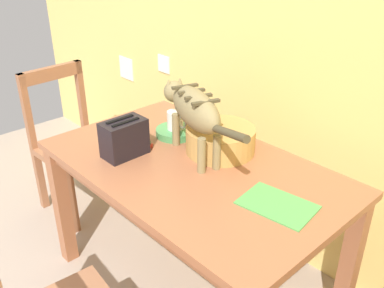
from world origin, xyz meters
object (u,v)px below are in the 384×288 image
(saucer_bowl, at_px, (175,132))
(wicker_basket, at_px, (220,139))
(dining_table, at_px, (192,181))
(magazine, at_px, (277,205))
(wooden_chair_near, at_px, (73,144))
(cat, at_px, (194,109))
(coffee_mug, at_px, (176,120))
(book_stack, at_px, (131,141))
(toaster, at_px, (124,138))

(saucer_bowl, height_order, wicker_basket, wicker_basket)
(dining_table, xyz_separation_m, wicker_basket, (-0.00, 0.18, 0.15))
(saucer_bowl, xyz_separation_m, magazine, (0.72, -0.12, -0.01))
(wicker_basket, height_order, wooden_chair_near, wooden_chair_near)
(cat, relative_size, coffee_mug, 5.55)
(dining_table, height_order, cat, cat)
(cat, xyz_separation_m, wooden_chair_near, (-1.00, -0.11, -0.51))
(book_stack, height_order, wooden_chair_near, wooden_chair_near)
(coffee_mug, bearing_deg, book_stack, -108.75)
(cat, height_order, book_stack, cat)
(wicker_basket, bearing_deg, wooden_chair_near, -168.32)
(coffee_mug, bearing_deg, dining_table, -27.34)
(magazine, bearing_deg, cat, 167.10)
(cat, bearing_deg, wicker_basket, -11.29)
(saucer_bowl, height_order, wooden_chair_near, wooden_chair_near)
(book_stack, height_order, wicker_basket, wicker_basket)
(dining_table, distance_m, saucer_bowl, 0.32)
(cat, bearing_deg, magazine, -76.71)
(toaster, height_order, wooden_chair_near, wooden_chair_near)
(cat, distance_m, saucer_bowl, 0.30)
(saucer_bowl, distance_m, book_stack, 0.23)
(book_stack, bearing_deg, wicker_basket, 37.53)
(wooden_chair_near, bearing_deg, dining_table, 88.81)
(saucer_bowl, bearing_deg, dining_table, -27.00)
(coffee_mug, xyz_separation_m, toaster, (-0.00, -0.31, 0.00))
(coffee_mug, relative_size, wooden_chair_near, 0.14)
(coffee_mug, bearing_deg, saucer_bowl, 180.00)
(book_stack, distance_m, wooden_chair_near, 0.79)
(book_stack, height_order, toaster, toaster)
(book_stack, bearing_deg, cat, 28.57)
(cat, xyz_separation_m, magazine, (0.52, -0.05, -0.22))
(cat, height_order, magazine, cat)
(coffee_mug, xyz_separation_m, magazine, (0.72, -0.12, -0.08))
(wooden_chair_near, bearing_deg, wicker_basket, 98.36)
(toaster, relative_size, wooden_chair_near, 0.22)
(cat, relative_size, toaster, 3.47)
(wicker_basket, relative_size, toaster, 1.61)
(dining_table, height_order, magazine, magazine)
(toaster, bearing_deg, dining_table, 31.41)
(book_stack, bearing_deg, dining_table, 13.64)
(magazine, distance_m, wooden_chair_near, 1.55)
(coffee_mug, height_order, toaster, toaster)
(dining_table, height_order, book_stack, book_stack)
(magazine, bearing_deg, wooden_chair_near, 174.67)
(dining_table, distance_m, magazine, 0.46)
(saucer_bowl, xyz_separation_m, wicker_basket, (0.27, 0.04, 0.04))
(dining_table, xyz_separation_m, saucer_bowl, (-0.27, 0.14, 0.11))
(wicker_basket, bearing_deg, saucer_bowl, -171.25)
(dining_table, xyz_separation_m, cat, (-0.06, 0.07, 0.31))
(coffee_mug, height_order, book_stack, coffee_mug)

